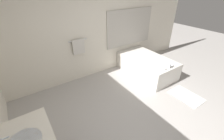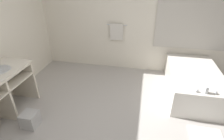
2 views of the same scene
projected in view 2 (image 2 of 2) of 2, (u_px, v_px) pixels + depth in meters
ground_plane at (111, 129)px, 2.83m from camera, size 16.00×16.00×0.00m
wall_back_with_blinds at (132, 17)px, 4.10m from camera, size 7.40×0.13×2.70m
bathtub at (193, 81)px, 3.59m from camera, size 0.98×1.71×0.64m
waste_bin at (30, 119)px, 2.84m from camera, size 0.24×0.24×0.26m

